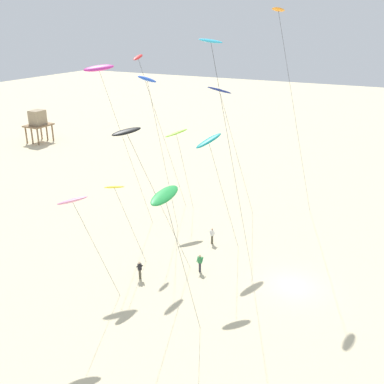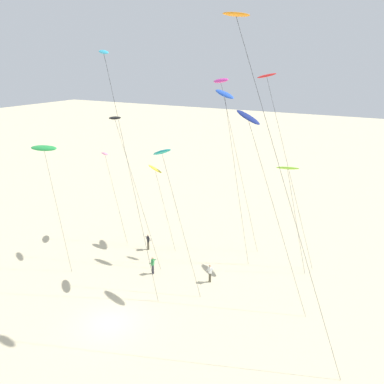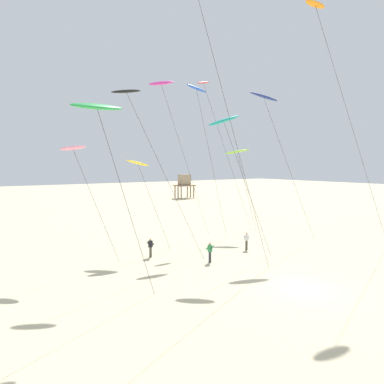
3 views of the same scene
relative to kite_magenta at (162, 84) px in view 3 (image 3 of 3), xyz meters
name	(u,v)px [view 3 (image 3 of 3)]	position (x,y,z in m)	size (l,w,h in m)	color
ground_plane	(303,289)	(0.08, -18.66, -16.74)	(260.00, 260.00, 0.00)	beige
kite_magenta	(162,84)	(0.00, 0.00, 0.00)	(6.71, 2.79, 17.28)	#D8339E
kite_black	(127,93)	(-7.26, -7.85, -3.32)	(7.25, 2.62, 13.86)	black
kite_teal	(224,121)	(-0.10, -10.76, -5.22)	(5.77, 2.22, 12.17)	teal
kite_yellow	(138,164)	(-5.01, -4.69, -8.66)	(3.91, 1.45, 8.57)	yellow
kite_blue	(197,90)	(2.14, -3.60, -1.05)	(4.59, 1.68, 16.42)	blue
kite_lime	(237,152)	(8.26, -3.07, -7.23)	(3.96, 1.94, 10.00)	#8CD833
kite_navy	(264,98)	(6.58, -8.73, -2.23)	(7.57, 2.88, 15.19)	navy
kite_cyan	(201,9)	(-3.84, -12.71, 1.86)	(6.61, 2.38, 19.73)	#33BFE0
kite_red	(205,87)	(5.20, -0.82, 0.18)	(7.09, 2.19, 17.80)	red
kite_orange	(317,11)	(7.64, -13.64, 4.33)	(10.03, 3.20, 21.87)	orange
kite_green	(97,107)	(-11.29, -13.17, -5.56)	(4.57, 1.48, 11.57)	green
kite_pink	(73,149)	(-10.80, -5.56, -7.53)	(4.25, 1.91, 9.61)	pink
kite_flyer_nearest	(151,247)	(-4.82, -6.61, -15.85)	(0.73, 0.73, 1.67)	#4C4738
kite_flyer_middle	(247,240)	(3.81, -9.45, -15.85)	(0.71, 0.70, 1.67)	#4C4738
kite_flyer_furthest	(210,252)	(-1.45, -10.68, -15.85)	(0.60, 0.62, 1.67)	#33333D
stilt_house	(184,182)	(25.32, 35.08, -12.73)	(4.52, 3.57, 5.81)	#846647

